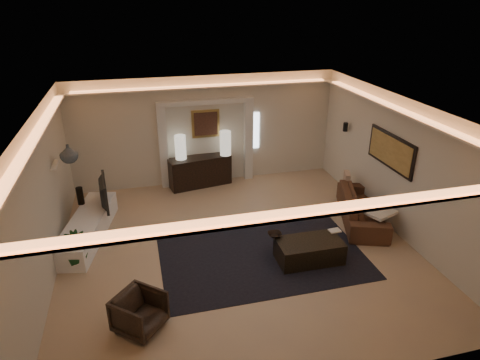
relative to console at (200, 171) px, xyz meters
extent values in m
plane|color=tan|center=(0.24, -3.25, -0.40)|extent=(7.00, 7.00, 0.00)
plane|color=white|center=(0.24, -3.25, 2.50)|extent=(7.00, 7.00, 0.00)
plane|color=beige|center=(0.24, 0.25, 1.05)|extent=(7.00, 0.00, 7.00)
plane|color=beige|center=(0.24, -6.75, 1.05)|extent=(7.00, 0.00, 7.00)
plane|color=beige|center=(-3.26, -3.25, 1.05)|extent=(0.00, 7.00, 7.00)
plane|color=beige|center=(3.74, -3.25, 1.05)|extent=(0.00, 7.00, 7.00)
cube|color=silver|center=(0.24, -3.25, 2.22)|extent=(7.00, 7.00, 0.04)
cube|color=white|center=(1.59, 0.23, 0.95)|extent=(0.25, 0.03, 1.00)
cube|color=black|center=(0.64, -3.45, -0.39)|extent=(4.00, 3.00, 0.01)
cube|color=silver|center=(-0.91, 0.15, 0.70)|extent=(0.22, 0.20, 2.20)
cube|color=silver|center=(1.39, 0.15, 0.70)|extent=(0.22, 0.20, 2.20)
cube|color=silver|center=(0.24, 0.15, 1.85)|extent=(2.52, 0.20, 0.12)
cube|color=tan|center=(0.24, 0.22, 1.25)|extent=(0.74, 0.04, 0.74)
cube|color=#4C2D1E|center=(0.24, 0.19, 1.25)|extent=(0.62, 0.02, 0.62)
cube|color=black|center=(3.71, -2.95, 1.30)|extent=(0.04, 1.64, 0.74)
cube|color=tan|center=(3.68, -2.95, 1.30)|extent=(0.02, 1.50, 0.62)
cylinder|color=black|center=(3.62, -1.05, 1.28)|extent=(0.12, 0.12, 0.22)
cube|color=silver|center=(-3.20, -1.85, 1.25)|extent=(0.10, 0.55, 0.04)
cube|color=black|center=(0.00, 0.00, 0.00)|extent=(1.71, 0.80, 0.82)
cylinder|color=beige|center=(-0.48, 0.00, 0.69)|extent=(0.32, 0.32, 0.64)
cylinder|color=beige|center=(0.71, 0.00, 0.69)|extent=(0.37, 0.37, 0.66)
cube|color=white|center=(-2.76, -2.06, -0.17)|extent=(1.17, 2.63, 0.48)
imported|color=black|center=(-2.46, -1.54, 0.37)|extent=(1.11, 0.24, 0.63)
cylinder|color=black|center=(-2.91, -1.34, 0.24)|extent=(0.18, 0.18, 0.40)
imported|color=#3B4754|center=(-2.91, -1.84, 1.46)|extent=(0.44, 0.44, 0.37)
imported|color=#123413|center=(-2.87, -3.16, -0.02)|extent=(0.55, 0.55, 0.76)
imported|color=#53371C|center=(3.27, -2.84, -0.08)|extent=(2.37, 1.55, 0.64)
cube|color=beige|center=(3.30, -3.48, 0.15)|extent=(0.74, 0.68, 0.07)
cube|color=tan|center=(3.39, -1.81, 0.15)|extent=(0.25, 0.41, 0.40)
cube|color=black|center=(1.48, -4.02, -0.20)|extent=(1.26, 0.70, 0.47)
imported|color=black|center=(0.88, -3.68, 0.04)|extent=(0.29, 0.29, 0.07)
cube|color=beige|center=(2.11, -3.80, 0.02)|extent=(0.24, 0.18, 0.03)
imported|color=#312318|center=(-1.78, -5.07, -0.09)|extent=(0.95, 0.95, 0.62)
camera|label=1|loc=(-1.53, -10.37, 4.43)|focal=31.49mm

